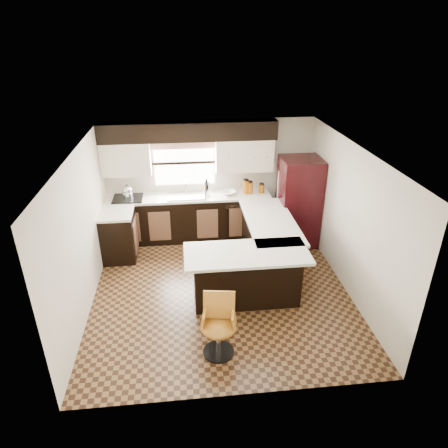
{
  "coord_description": "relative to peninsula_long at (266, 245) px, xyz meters",
  "views": [
    {
      "loc": [
        -0.55,
        -5.57,
        4.0
      ],
      "look_at": [
        0.11,
        0.45,
        1.0
      ],
      "focal_mm": 32.0,
      "sensor_mm": 36.0,
      "label": 1
    }
  ],
  "objects": [
    {
      "name": "ceiling",
      "position": [
        -0.9,
        -0.62,
        1.95
      ],
      "size": [
        4.4,
        4.4,
        0.0
      ],
      "primitive_type": "plane",
      "rotation": [
        3.14,
        0.0,
        0.0
      ],
      "color": "silver",
      "rests_on": "wall_back"
    },
    {
      "name": "wall_left",
      "position": [
        -3.0,
        -0.62,
        0.75
      ],
      "size": [
        0.0,
        4.4,
        4.4
      ],
      "primitive_type": "plane",
      "rotation": [
        1.57,
        0.0,
        1.57
      ],
      "color": "beige",
      "rests_on": "floor"
    },
    {
      "name": "mixing_bowl",
      "position": [
        -0.54,
        1.27,
        0.53
      ],
      "size": [
        0.35,
        0.35,
        0.07
      ],
      "primitive_type": "imported",
      "rotation": [
        0.0,
        0.0,
        0.28
      ],
      "color": "white",
      "rests_on": "counter_back"
    },
    {
      "name": "upper_cab_right",
      "position": [
        -0.22,
        1.4,
        1.27
      ],
      "size": [
        1.14,
        0.35,
        0.64
      ],
      "primitive_type": "cube",
      "color": "beige",
      "rests_on": "wall_back"
    },
    {
      "name": "counter_back",
      "position": [
        -1.35,
        1.28,
        0.47
      ],
      "size": [
        3.3,
        0.6,
        0.04
      ],
      "primitive_type": "cube",
      "color": "silver",
      "rests_on": "base_cab_back"
    },
    {
      "name": "base_cab_left",
      "position": [
        -2.7,
        0.62,
        0.0
      ],
      "size": [
        0.6,
        0.7,
        0.9
      ],
      "primitive_type": "cube",
      "color": "black",
      "rests_on": "floor"
    },
    {
      "name": "base_cab_back",
      "position": [
        -1.35,
        1.28,
        0.0
      ],
      "size": [
        3.3,
        0.6,
        0.9
      ],
      "primitive_type": "cube",
      "color": "black",
      "rests_on": "floor"
    },
    {
      "name": "counter_pen_return",
      "position": [
        -0.55,
        -1.06,
        0.47
      ],
      "size": [
        1.89,
        0.84,
        0.04
      ],
      "primitive_type": "cube",
      "color": "silver",
      "rests_on": "peninsula_return"
    },
    {
      "name": "dishwasher",
      "position": [
        -0.35,
        0.99,
        -0.02
      ],
      "size": [
        0.58,
        0.03,
        0.78
      ],
      "primitive_type": "cube",
      "color": "black",
      "rests_on": "floor"
    },
    {
      "name": "floor",
      "position": [
        -0.9,
        -0.62,
        -0.45
      ],
      "size": [
        4.4,
        4.4,
        0.0
      ],
      "primitive_type": "plane",
      "color": "#49301A",
      "rests_on": "ground"
    },
    {
      "name": "cooktop",
      "position": [
        -2.55,
        1.25,
        0.51
      ],
      "size": [
        0.58,
        0.5,
        0.02
      ],
      "primitive_type": "cube",
      "color": "black",
      "rests_on": "counter_back"
    },
    {
      "name": "canister_med",
      "position": [
        -0.1,
        1.3,
        0.61
      ],
      "size": [
        0.12,
        0.12,
        0.23
      ],
      "primitive_type": "cylinder",
      "color": "#9C4F09",
      "rests_on": "counter_back"
    },
    {
      "name": "wall_back",
      "position": [
        -0.9,
        1.58,
        0.75
      ],
      "size": [
        4.4,
        0.0,
        4.4
      ],
      "primitive_type": "plane",
      "rotation": [
        1.57,
        0.0,
        0.0
      ],
      "color": "beige",
      "rests_on": "floor"
    },
    {
      "name": "valance",
      "position": [
        -1.4,
        1.52,
        1.49
      ],
      "size": [
        1.3,
        0.06,
        0.18
      ],
      "primitive_type": "cube",
      "color": "#D19B93",
      "rests_on": "wall_back"
    },
    {
      "name": "counter_pen_long",
      "position": [
        0.05,
        0.0,
        0.47
      ],
      "size": [
        0.84,
        1.95,
        0.04
      ],
      "primitive_type": "cube",
      "color": "silver",
      "rests_on": "peninsula_long"
    },
    {
      "name": "sink",
      "position": [
        -1.4,
        1.25,
        0.51
      ],
      "size": [
        0.75,
        0.45,
        0.03
      ],
      "primitive_type": "cube",
      "color": "#B2B2B7",
      "rests_on": "counter_back"
    },
    {
      "name": "peninsula_return",
      "position": [
        -0.53,
        -0.97,
        0.0
      ],
      "size": [
        1.65,
        0.6,
        0.9
      ],
      "primitive_type": "cube",
      "color": "black",
      "rests_on": "floor"
    },
    {
      "name": "wall_front",
      "position": [
        -0.9,
        -2.83,
        0.75
      ],
      "size": [
        4.4,
        0.0,
        4.4
      ],
      "primitive_type": "plane",
      "rotation": [
        -1.57,
        0.0,
        0.0
      ],
      "color": "beige",
      "rests_on": "floor"
    },
    {
      "name": "window_pane",
      "position": [
        -1.4,
        1.56,
        1.1
      ],
      "size": [
        1.2,
        0.02,
        0.9
      ],
      "primitive_type": "cube",
      "color": "white",
      "rests_on": "wall_back"
    },
    {
      "name": "bar_chair",
      "position": [
        -1.08,
        -2.1,
        -0.02
      ],
      "size": [
        0.53,
        0.53,
        0.87
      ],
      "primitive_type": null,
      "rotation": [
        0.0,
        0.0,
        -0.16
      ],
      "color": "#B37020",
      "rests_on": "floor"
    },
    {
      "name": "kettle",
      "position": [
        -2.54,
        1.26,
        0.66
      ],
      "size": [
        0.2,
        0.2,
        0.27
      ],
      "primitive_type": null,
      "color": "silver",
      "rests_on": "cooktop"
    },
    {
      "name": "canister_small",
      "position": [
        0.14,
        1.3,
        0.58
      ],
      "size": [
        0.12,
        0.12,
        0.17
      ],
      "primitive_type": "cylinder",
      "color": "#9C4F09",
      "rests_on": "counter_back"
    },
    {
      "name": "counter_left",
      "position": [
        -2.7,
        0.62,
        0.47
      ],
      "size": [
        0.6,
        0.7,
        0.04
      ],
      "primitive_type": "cube",
      "color": "silver",
      "rests_on": "base_cab_left"
    },
    {
      "name": "refrigerator",
      "position": [
        0.8,
        0.85,
        0.44
      ],
      "size": [
        0.76,
        0.73,
        1.78
      ],
      "primitive_type": "cube",
      "color": "black",
      "rests_on": "floor"
    },
    {
      "name": "percolator",
      "position": [
        -0.98,
        1.28,
        0.65
      ],
      "size": [
        0.13,
        0.13,
        0.31
      ],
      "primitive_type": "cylinder",
      "color": "silver",
      "rests_on": "counter_back"
    },
    {
      "name": "upper_cab_left",
      "position": [
        -2.52,
        1.4,
        1.27
      ],
      "size": [
        0.94,
        0.35,
        0.64
      ],
      "primitive_type": "cube",
      "color": "beige",
      "rests_on": "wall_back"
    },
    {
      "name": "wall_right",
      "position": [
        1.2,
        -0.62,
        0.75
      ],
      "size": [
        0.0,
        4.4,
        4.4
      ],
      "primitive_type": "plane",
      "rotation": [
        1.57,
        0.0,
        -1.57
      ],
      "color": "beige",
      "rests_on": "floor"
    },
    {
      "name": "canister_large",
      "position": [
        -0.18,
        1.3,
        0.63
      ],
      "size": [
        0.13,
        0.13,
        0.27
      ],
      "primitive_type": "cylinder",
      "color": "#9C4F09",
      "rests_on": "counter_back"
    },
    {
      "name": "soffit",
      "position": [
        -1.3,
        1.4,
        1.77
      ],
      "size": [
        3.4,
        0.35,
        0.36
      ],
      "primitive_type": "cube",
      "color": "black",
      "rests_on": "wall_back"
    },
    {
      "name": "peninsula_long",
      "position": [
        0.0,
        0.0,
        0.0
      ],
      "size": [
        0.6,
        1.95,
        0.9
      ],
      "primitive_type": "cube",
      "color": "black",
      "rests_on": "floor"
    }
  ]
}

